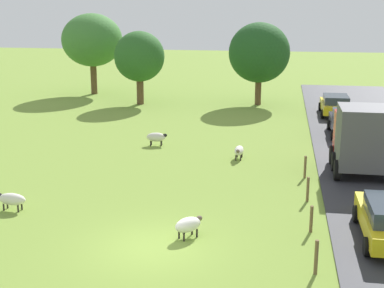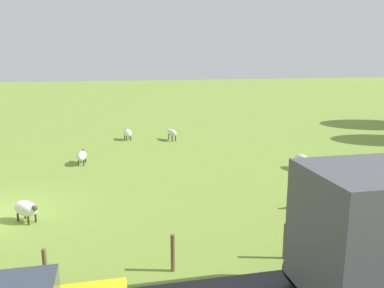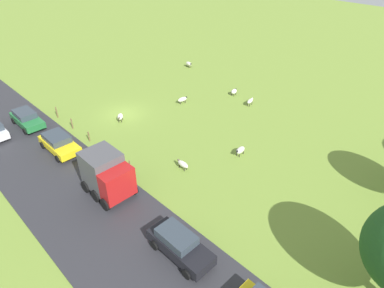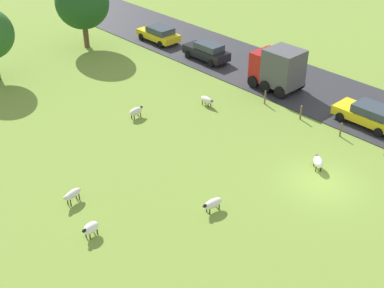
{
  "view_description": "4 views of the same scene",
  "coord_description": "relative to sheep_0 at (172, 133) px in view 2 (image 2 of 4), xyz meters",
  "views": [
    {
      "loc": [
        4.21,
        -17.2,
        8.22
      ],
      "look_at": [
        -0.35,
        10.79,
        0.94
      ],
      "focal_mm": 51.94,
      "sensor_mm": 36.0,
      "label": 1
    },
    {
      "loc": [
        15.25,
        3.92,
        5.78
      ],
      "look_at": [
        -3.97,
        8.12,
        1.39
      ],
      "focal_mm": 37.22,
      "sensor_mm": 36.0,
      "label": 2
    },
    {
      "loc": [
        17.29,
        28.16,
        17.25
      ],
      "look_at": [
        0.25,
        10.86,
        1.29
      ],
      "focal_mm": 31.18,
      "sensor_mm": 36.0,
      "label": 3
    },
    {
      "loc": [
        -21.83,
        -12.32,
        17.42
      ],
      "look_at": [
        -4.04,
        6.69,
        1.38
      ],
      "focal_mm": 47.17,
      "sensor_mm": 36.0,
      "label": 4
    }
  ],
  "objects": [
    {
      "name": "ground_plane",
      "position": [
        11.52,
        -8.35,
        -0.53
      ],
      "size": [
        160.0,
        160.0,
        0.0
      ],
      "primitive_type": "plane",
      "color": "olive"
    },
    {
      "name": "sheep_0",
      "position": [
        0.0,
        0.0,
        0.0
      ],
      "size": [
        1.31,
        0.69,
        0.76
      ],
      "color": "silver",
      "rests_on": "ground_plane"
    },
    {
      "name": "sheep_1",
      "position": [
        5.12,
        -5.81,
        -0.06
      ],
      "size": [
        1.32,
        0.6,
        0.72
      ],
      "color": "silver",
      "rests_on": "ground_plane"
    },
    {
      "name": "sheep_2",
      "position": [
        -0.8,
        -3.01,
        -0.04
      ],
      "size": [
        1.07,
        0.71,
        0.77
      ],
      "color": "white",
      "rests_on": "ground_plane"
    },
    {
      "name": "sheep_3",
      "position": [
        12.63,
        -7.33,
        -0.03
      ],
      "size": [
        1.12,
        1.13,
        0.77
      ],
      "color": "white",
      "rests_on": "ground_plane"
    },
    {
      "name": "sheep_5",
      "position": [
        13.6,
        3.27,
        -0.06
      ],
      "size": [
        0.51,
        1.29,
        0.71
      ],
      "color": "silver",
      "rests_on": "ground_plane"
    },
    {
      "name": "sheep_6",
      "position": [
        8.57,
        5.4,
        -0.03
      ],
      "size": [
        1.24,
        0.62,
        0.78
      ],
      "color": "silver",
      "rests_on": "ground_plane"
    },
    {
      "name": "fence_post_2",
      "position": [
        16.99,
        -6.12,
        -0.02
      ],
      "size": [
        0.12,
        0.12,
        1.02
      ],
      "primitive_type": "cylinder",
      "color": "brown",
      "rests_on": "ground_plane"
    },
    {
      "name": "fence_post_3",
      "position": [
        16.99,
        -2.82,
        0.0
      ],
      "size": [
        0.12,
        0.12,
        1.07
      ],
      "primitive_type": "cylinder",
      "color": "brown",
      "rests_on": "ground_plane"
    },
    {
      "name": "fence_post_4",
      "position": [
        16.99,
        0.47,
        0.01
      ],
      "size": [
        0.12,
        0.12,
        1.09
      ],
      "primitive_type": "cylinder",
      "color": "brown",
      "rests_on": "ground_plane"
    }
  ]
}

